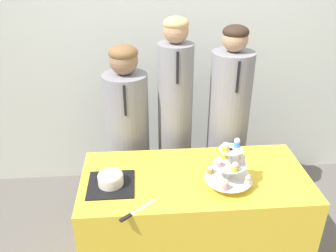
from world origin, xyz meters
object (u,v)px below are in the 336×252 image
student_2 (227,132)px  student_0 (128,142)px  round_cake (111,179)px  student_1 (175,129)px  cupcake_stand (230,167)px  cake_knife (132,214)px

student_2 → student_0: bearing=-180.0°
round_cake → student_1: bearing=54.9°
student_2 → student_1: bearing=-180.0°
round_cake → cupcake_stand: (0.70, -0.05, 0.09)m
student_0 → student_2: bearing=0.0°
student_1 → round_cake: bearing=-125.1°
round_cake → student_2: size_ratio=0.18×
cake_knife → student_1: (0.32, 0.90, 0.03)m
cake_knife → cupcake_stand: cupcake_stand is taller
student_1 → cupcake_stand: bearing=-69.8°
student_2 → cupcake_stand: bearing=-102.7°
student_0 → student_1: (0.36, -0.00, 0.10)m
cake_knife → cupcake_stand: (0.57, 0.21, 0.13)m
cupcake_stand → student_2: 0.72m
round_cake → cupcake_stand: bearing=-4.4°
student_1 → student_2: (0.41, 0.00, -0.05)m
cupcake_stand → round_cake: bearing=175.6°
round_cake → student_2: bearing=36.6°
cupcake_stand → student_0: size_ratio=0.21×
cake_knife → student_0: bearing=53.0°
student_1 → student_2: bearing=0.0°
round_cake → student_2: student_2 is taller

